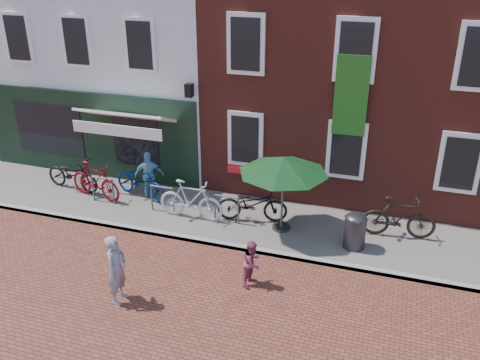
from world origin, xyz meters
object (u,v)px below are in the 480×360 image
(bicycle_0, at_px, (72,174))
(bicycle_1, at_px, (95,181))
(parasol, at_px, (284,162))
(litter_bin, at_px, (355,229))
(bicycle_2, at_px, (140,181))
(bicycle_3, at_px, (191,200))
(boy, at_px, (253,263))
(cafe_person, at_px, (149,175))
(woman, at_px, (117,269))
(bicycle_5, at_px, (399,217))
(bicycle_4, at_px, (252,204))

(bicycle_0, height_order, bicycle_1, bicycle_1)
(parasol, bearing_deg, litter_bin, -9.29)
(bicycle_2, bearing_deg, bicycle_0, 111.50)
(parasol, bearing_deg, bicycle_3, -175.61)
(litter_bin, bearing_deg, bicycle_2, 172.15)
(boy, distance_m, bicycle_1, 6.45)
(cafe_person, distance_m, bicycle_2, 0.38)
(litter_bin, height_order, woman, woman)
(cafe_person, relative_size, bicycle_0, 0.76)
(litter_bin, distance_m, bicycle_5, 1.38)
(boy, bearing_deg, litter_bin, -29.87)
(parasol, xyz_separation_m, bicycle_0, (-7.01, 0.41, -1.49))
(woman, xyz_separation_m, bicycle_3, (0.10, 3.87, -0.14))
(cafe_person, bearing_deg, bicycle_2, -12.37)
(bicycle_2, bearing_deg, parasol, -80.06)
(boy, relative_size, bicycle_2, 0.57)
(bicycle_0, xyz_separation_m, bicycle_2, (2.34, 0.18, 0.00))
(litter_bin, height_order, bicycle_5, bicycle_5)
(litter_bin, xyz_separation_m, parasol, (-2.03, 0.33, 1.48))
(bicycle_4, distance_m, bicycle_5, 4.00)
(cafe_person, height_order, bicycle_3, cafe_person)
(bicycle_1, distance_m, bicycle_5, 9.04)
(parasol, distance_m, bicycle_4, 1.76)
(woman, bearing_deg, bicycle_0, 42.19)
(bicycle_1, xyz_separation_m, bicycle_4, (5.04, 0.12, -0.06))
(bicycle_0, distance_m, bicycle_4, 6.10)
(woman, bearing_deg, litter_bin, -53.31)
(bicycle_3, bearing_deg, cafe_person, 64.87)
(woman, xyz_separation_m, bicycle_4, (1.80, 4.28, -0.20))
(bicycle_0, bearing_deg, bicycle_2, -78.07)
(parasol, height_order, bicycle_3, parasol)
(bicycle_1, bearing_deg, bicycle_3, -82.74)
(boy, distance_m, bicycle_3, 3.47)
(litter_bin, bearing_deg, woman, -141.74)
(parasol, xyz_separation_m, bicycle_4, (-0.91, 0.22, -1.49))
(bicycle_1, bearing_deg, bicycle_2, -56.43)
(parasol, bearing_deg, boy, -91.43)
(woman, height_order, bicycle_3, woman)
(bicycle_4, xyz_separation_m, bicycle_5, (3.99, 0.35, 0.06))
(parasol, height_order, woman, parasol)
(bicycle_3, bearing_deg, bicycle_4, -75.54)
(litter_bin, height_order, bicycle_3, bicycle_3)
(bicycle_4, bearing_deg, parasol, -116.12)
(bicycle_1, height_order, bicycle_4, bicycle_1)
(woman, xyz_separation_m, cafe_person, (-1.65, 4.71, 0.03))
(woman, height_order, bicycle_4, woman)
(boy, relative_size, bicycle_1, 0.59)
(woman, bearing_deg, bicycle_1, 36.29)
(bicycle_0, relative_size, bicycle_3, 1.03)
(parasol, xyz_separation_m, bicycle_5, (3.08, 0.57, -1.43))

